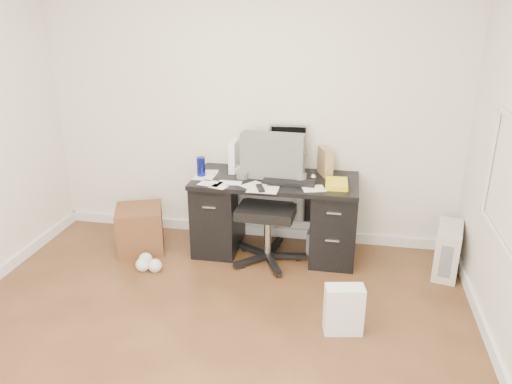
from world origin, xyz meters
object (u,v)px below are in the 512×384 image
(pc_tower, at_px, (447,250))
(wicker_basket, at_px, (140,229))
(desk, at_px, (275,214))
(lcd_monitor, at_px, (288,147))
(keyboard, at_px, (289,182))
(office_chair, at_px, (268,202))

(pc_tower, distance_m, wicker_basket, 2.84)
(desk, xyz_separation_m, lcd_monitor, (0.08, 0.26, 0.58))
(wicker_basket, bearing_deg, lcd_monitor, 17.41)
(lcd_monitor, bearing_deg, pc_tower, -17.57)
(desk, bearing_deg, keyboard, -36.51)
(lcd_monitor, bearing_deg, wicker_basket, -165.98)
(pc_tower, bearing_deg, keyboard, -168.08)
(office_chair, distance_m, wicker_basket, 1.30)
(pc_tower, bearing_deg, desk, -171.74)
(lcd_monitor, relative_size, pc_tower, 1.03)
(office_chair, bearing_deg, lcd_monitor, 76.59)
(office_chair, xyz_separation_m, pc_tower, (1.59, 0.05, -0.36))
(office_chair, relative_size, pc_tower, 2.62)
(keyboard, height_order, wicker_basket, keyboard)
(desk, height_order, keyboard, keyboard)
(keyboard, bearing_deg, pc_tower, 2.16)
(desk, xyz_separation_m, keyboard, (0.14, -0.10, 0.36))
(desk, height_order, lcd_monitor, lcd_monitor)
(desk, height_order, pc_tower, desk)
(desk, distance_m, lcd_monitor, 0.64)
(desk, height_order, wicker_basket, desk)
(lcd_monitor, xyz_separation_m, wicker_basket, (-1.37, -0.43, -0.77))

